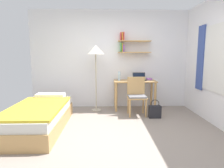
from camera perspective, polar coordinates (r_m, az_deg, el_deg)
ground_plane at (r=3.58m, az=1.44°, el=-14.81°), size 5.28×5.28×0.00m
wall_back at (r=5.31m, az=0.42°, el=7.29°), size 4.40×0.27×2.60m
bed at (r=4.05m, az=-20.38°, el=-8.95°), size 0.93×1.98×0.54m
desk at (r=5.10m, az=6.67°, el=-0.66°), size 1.08×0.51×0.76m
desk_chair at (r=4.65m, az=7.23°, el=-3.04°), size 0.45×0.39×0.90m
standing_lamp at (r=4.88m, az=-4.81°, el=9.07°), size 0.42×0.42×1.66m
laptop at (r=5.09m, az=7.96°, el=1.61°), size 0.33×0.21×0.20m
water_bottle at (r=5.01m, az=2.12°, el=2.32°), size 0.07×0.07×0.23m
book_stack at (r=5.21m, az=10.85°, el=1.36°), size 0.16×0.24×0.04m
handbag at (r=4.57m, az=12.43°, el=-7.83°), size 0.27×0.13×0.42m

